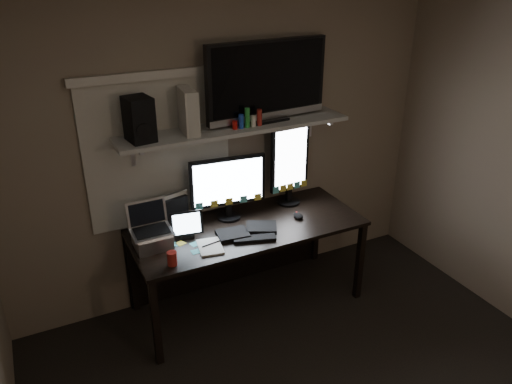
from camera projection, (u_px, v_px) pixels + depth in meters
back_wall at (227, 148)px, 3.95m from camera, size 3.60×0.00×3.60m
window_blinds at (159, 153)px, 3.70m from camera, size 1.10×0.02×1.10m
desk at (241, 238)px, 4.04m from camera, size 1.80×0.75×0.73m
wall_shelf at (236, 128)px, 3.72m from camera, size 1.80×0.35×0.03m
monitor_landscape at (228, 188)px, 3.88m from camera, size 0.60×0.13×0.53m
monitor_portrait at (289, 165)px, 4.09m from camera, size 0.35×0.08×0.69m
keyboard at (247, 231)px, 3.77m from camera, size 0.51×0.32×0.03m
mouse at (298, 216)px, 3.98m from camera, size 0.07×0.11×0.04m
notepad at (210, 247)px, 3.57m from camera, size 0.21×0.26×0.01m
tablet at (186, 224)px, 3.67m from camera, size 0.25×0.14×0.21m
file_sorter at (173, 211)px, 3.79m from camera, size 0.23×0.15×0.28m
laptop at (151, 228)px, 3.51m from camera, size 0.29×0.24×0.32m
cup at (172, 258)px, 3.35m from camera, size 0.08×0.08×0.10m
sticky_notes at (192, 246)px, 3.59m from camera, size 0.28×0.21×0.00m
tv at (267, 81)px, 3.72m from camera, size 1.02×0.26×0.60m
game_console at (187, 111)px, 3.50m from camera, size 0.11×0.27×0.32m
speaker at (139, 119)px, 3.35m from camera, size 0.19×0.22×0.30m
bottles at (247, 117)px, 3.65m from camera, size 0.24×0.07×0.15m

